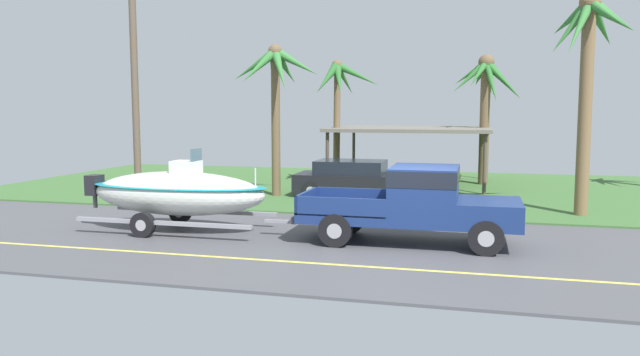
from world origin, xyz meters
name	(u,v)px	position (x,y,z in m)	size (l,w,h in m)	color
ground	(432,199)	(0.00, 8.38, -0.01)	(36.00, 22.00, 0.11)	#4C4C51
pickup_truck_towing	(423,201)	(0.33, 0.70, 1.04)	(5.49, 1.98, 1.89)	navy
boat_on_trailer	(178,193)	(-6.19, 0.70, 1.03)	(6.11, 2.25, 2.23)	gray
parked_sedan_near	(355,180)	(-2.79, 8.01, 0.67)	(4.48, 1.92, 1.38)	black
carport_awning	(411,130)	(-1.20, 12.40, 2.38)	(6.63, 5.87, 2.49)	#4C4238
palm_tree_near_right	(487,89)	(1.90, 12.81, 4.11)	(3.07, 3.00, 5.57)	brown
palm_tree_mid	(275,81)	(-5.71, 7.46, 4.31)	(3.48, 2.50, 5.62)	brown
palm_tree_far_left	(589,53)	(4.71, 5.82, 4.94)	(2.55, 3.34, 6.70)	brown
palm_tree_far_right	(337,88)	(-4.22, 11.18, 4.17)	(3.02, 2.56, 5.33)	brown
utility_pole	(134,72)	(-9.80, 4.70, 4.51)	(0.24, 1.80, 8.72)	brown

